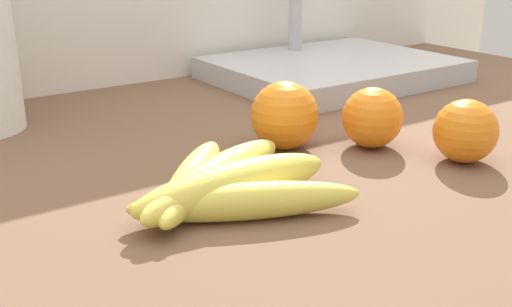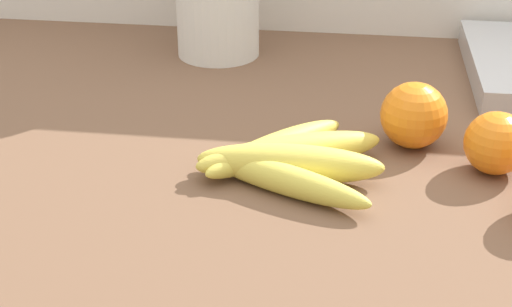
{
  "view_description": "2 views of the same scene",
  "coord_description": "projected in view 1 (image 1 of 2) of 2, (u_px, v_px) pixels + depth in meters",
  "views": [
    {
      "loc": [
        -0.34,
        -0.54,
        1.1
      ],
      "look_at": [
        -0.05,
        -0.11,
        0.91
      ],
      "focal_mm": 42.43,
      "sensor_mm": 36.0,
      "label": 1
    },
    {
      "loc": [
        -0.02,
        -0.84,
        1.28
      ],
      "look_at": [
        -0.11,
        -0.14,
        0.91
      ],
      "focal_mm": 53.89,
      "sensor_mm": 36.0,
      "label": 2
    }
  ],
  "objects": [
    {
      "name": "banana_bunch",
      "position": [
        223.0,
        185.0,
        0.54
      ],
      "size": [
        0.21,
        0.21,
        0.04
      ],
      "color": "#D8C94C",
      "rests_on": "counter"
    },
    {
      "name": "wall_back",
      "position": [
        114.0,
        206.0,
        1.07
      ],
      "size": [
        1.91,
        0.06,
        1.3
      ],
      "primitive_type": "cube",
      "color": "silver",
      "rests_on": "ground"
    },
    {
      "name": "orange_far_right",
      "position": [
        465.0,
        131.0,
        0.64
      ],
      "size": [
        0.07,
        0.07,
        0.07
      ],
      "primitive_type": "sphere",
      "color": "orange",
      "rests_on": "counter"
    },
    {
      "name": "orange_back_left",
      "position": [
        372.0,
        118.0,
        0.68
      ],
      "size": [
        0.07,
        0.07,
        0.07
      ],
      "primitive_type": "sphere",
      "color": "orange",
      "rests_on": "counter"
    },
    {
      "name": "sink_basin",
      "position": [
        331.0,
        67.0,
        1.02
      ],
      "size": [
        0.38,
        0.3,
        0.22
      ],
      "color": "#B7BABF",
      "rests_on": "counter"
    },
    {
      "name": "orange_back_right",
      "position": [
        284.0,
        116.0,
        0.68
      ],
      "size": [
        0.08,
        0.08,
        0.08
      ],
      "primitive_type": "sphere",
      "color": "orange",
      "rests_on": "counter"
    }
  ]
}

